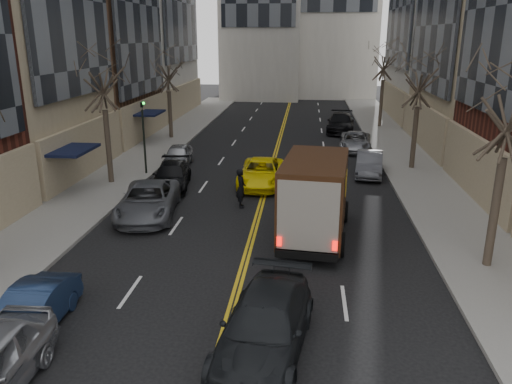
% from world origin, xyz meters
% --- Properties ---
extents(sidewalk_left, '(4.00, 66.00, 0.15)m').
position_xyz_m(sidewalk_left, '(-9.00, 27.00, 0.07)').
color(sidewalk_left, slate).
rests_on(sidewalk_left, ground).
extents(sidewalk_right, '(4.00, 66.00, 0.15)m').
position_xyz_m(sidewalk_right, '(9.00, 27.00, 0.07)').
color(sidewalk_right, slate).
rests_on(sidewalk_right, ground).
extents(tree_lf_mid, '(3.20, 3.20, 8.91)m').
position_xyz_m(tree_lf_mid, '(-8.80, 20.00, 6.60)').
color(tree_lf_mid, '#382D23').
rests_on(tree_lf_mid, sidewalk_left).
extents(tree_lf_far, '(3.20, 3.20, 8.12)m').
position_xyz_m(tree_lf_far, '(-8.80, 33.00, 6.02)').
color(tree_lf_far, '#382D23').
rests_on(tree_lf_far, sidewalk_left).
extents(tree_rt_mid, '(3.20, 3.20, 8.32)m').
position_xyz_m(tree_rt_mid, '(8.80, 25.00, 6.17)').
color(tree_rt_mid, '#382D23').
rests_on(tree_rt_mid, sidewalk_right).
extents(tree_rt_far, '(3.20, 3.20, 9.11)m').
position_xyz_m(tree_rt_far, '(8.80, 40.00, 6.74)').
color(tree_rt_far, '#382D23').
rests_on(tree_rt_far, sidewalk_right).
extents(traffic_signal, '(0.29, 0.26, 4.70)m').
position_xyz_m(traffic_signal, '(-7.39, 22.00, 2.82)').
color(traffic_signal, black).
rests_on(traffic_signal, sidewalk_left).
extents(ups_truck, '(3.11, 6.58, 3.49)m').
position_xyz_m(ups_truck, '(2.59, 13.33, 1.76)').
color(ups_truck, black).
rests_on(ups_truck, ground).
extents(observer_sedan, '(2.83, 5.53, 1.54)m').
position_xyz_m(observer_sedan, '(1.20, 5.20, 0.77)').
color(observer_sedan, black).
rests_on(observer_sedan, ground).
extents(taxi, '(2.43, 5.18, 1.43)m').
position_xyz_m(taxi, '(-0.30, 20.69, 0.72)').
color(taxi, '#FFE60A').
rests_on(taxi, ground).
extents(pedestrian, '(0.62, 0.80, 1.94)m').
position_xyz_m(pedestrian, '(-0.95, 16.82, 0.97)').
color(pedestrian, black).
rests_on(pedestrian, ground).
extents(parked_lf_b, '(1.40, 3.88, 1.27)m').
position_xyz_m(parked_lf_b, '(-5.47, 5.52, 0.64)').
color(parked_lf_b, '#13223E').
rests_on(parked_lf_b, ground).
extents(parked_lf_c, '(3.22, 5.71, 1.51)m').
position_xyz_m(parked_lf_c, '(-5.10, 15.15, 0.75)').
color(parked_lf_c, '#54565C').
rests_on(parked_lf_c, ground).
extents(parked_lf_d, '(2.54, 4.91, 1.36)m').
position_xyz_m(parked_lf_d, '(-5.19, 19.64, 0.68)').
color(parked_lf_d, black).
rests_on(parked_lf_d, ground).
extents(parked_lf_e, '(1.96, 4.16, 1.38)m').
position_xyz_m(parked_lf_e, '(-6.03, 24.34, 0.69)').
color(parked_lf_e, '#A3A6AB').
rests_on(parked_lf_e, ground).
extents(parked_rt_a, '(2.04, 4.46, 1.42)m').
position_xyz_m(parked_rt_a, '(5.98, 23.41, 0.71)').
color(parked_rt_a, '#47484E').
rests_on(parked_rt_a, ground).
extents(parked_rt_b, '(2.66, 4.97, 1.33)m').
position_xyz_m(parked_rt_b, '(5.74, 30.24, 0.66)').
color(parked_rt_b, '#96979D').
rests_on(parked_rt_b, ground).
extents(parked_rt_c, '(2.75, 5.76, 1.62)m').
position_xyz_m(parked_rt_c, '(5.10, 37.44, 0.81)').
color(parked_rt_c, black).
rests_on(parked_rt_c, ground).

